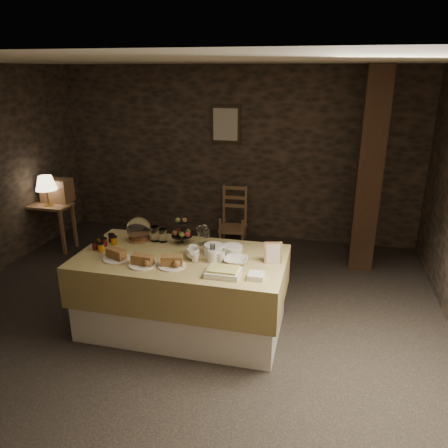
% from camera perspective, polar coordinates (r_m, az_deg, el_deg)
% --- Properties ---
extents(ground_plane, '(5.50, 5.00, 0.01)m').
position_cam_1_polar(ground_plane, '(4.93, -4.89, -11.37)').
color(ground_plane, black).
rests_on(ground_plane, ground).
extents(room_shell, '(5.52, 5.02, 2.60)m').
position_cam_1_polar(room_shell, '(4.34, -5.49, 6.60)').
color(room_shell, black).
rests_on(room_shell, ground).
extents(buffet_table, '(2.04, 1.08, 0.81)m').
position_cam_1_polar(buffet_table, '(4.45, -5.47, -8.19)').
color(buffet_table, silver).
rests_on(buffet_table, ground_plane).
extents(console_table, '(0.64, 0.36, 0.68)m').
position_cam_1_polar(console_table, '(6.83, -21.87, 1.32)').
color(console_table, brown).
rests_on(console_table, ground_plane).
extents(table_lamp, '(0.29, 0.29, 0.44)m').
position_cam_1_polar(table_lamp, '(6.64, -22.26, 4.93)').
color(table_lamp, '#B39238').
rests_on(table_lamp, console_table).
extents(wine_rack, '(0.42, 0.26, 0.34)m').
position_cam_1_polar(wine_rack, '(6.86, -21.00, 4.14)').
color(wine_rack, brown).
rests_on(wine_rack, console_table).
extents(chair, '(0.42, 0.40, 0.66)m').
position_cam_1_polar(chair, '(6.71, 1.30, 0.87)').
color(chair, brown).
rests_on(chair, ground_plane).
extents(timber_column, '(0.30, 0.30, 2.60)m').
position_cam_1_polar(timber_column, '(5.85, 18.48, 6.45)').
color(timber_column, black).
rests_on(timber_column, ground_plane).
extents(framed_picture, '(0.45, 0.04, 0.55)m').
position_cam_1_polar(framed_picture, '(6.69, 0.22, 12.89)').
color(framed_picture, '#312516').
rests_on(framed_picture, room_shell).
extents(plate_stack_a, '(0.19, 0.19, 0.10)m').
position_cam_1_polar(plate_stack_a, '(4.30, -1.36, -3.34)').
color(plate_stack_a, white).
rests_on(plate_stack_a, buffet_table).
extents(plate_stack_b, '(0.20, 0.20, 0.08)m').
position_cam_1_polar(plate_stack_b, '(4.31, 1.08, -3.38)').
color(plate_stack_b, white).
rests_on(plate_stack_b, buffet_table).
extents(cutlery_holder, '(0.10, 0.10, 0.12)m').
position_cam_1_polar(cutlery_holder, '(4.14, -1.49, -4.15)').
color(cutlery_holder, white).
rests_on(cutlery_holder, buffet_table).
extents(cup_a, '(0.16, 0.16, 0.10)m').
position_cam_1_polar(cup_a, '(4.21, -4.11, -3.87)').
color(cup_a, white).
rests_on(cup_a, buffet_table).
extents(cup_b, '(0.11, 0.11, 0.08)m').
position_cam_1_polar(cup_b, '(4.16, -3.82, -4.34)').
color(cup_b, white).
rests_on(cup_b, buffet_table).
extents(mug_c, '(0.09, 0.09, 0.09)m').
position_cam_1_polar(mug_c, '(4.30, -4.03, -3.40)').
color(mug_c, white).
rests_on(mug_c, buffet_table).
extents(mug_d, '(0.08, 0.08, 0.09)m').
position_cam_1_polar(mug_d, '(4.14, -0.48, -4.33)').
color(mug_d, white).
rests_on(mug_d, buffet_table).
extents(bowl, '(0.22, 0.22, 0.05)m').
position_cam_1_polar(bowl, '(4.11, 1.57, -4.82)').
color(bowl, white).
rests_on(bowl, buffet_table).
extents(cake_dome, '(0.26, 0.26, 0.26)m').
position_cam_1_polar(cake_dome, '(4.73, -11.07, -0.83)').
color(cake_dome, brown).
rests_on(cake_dome, buffet_table).
extents(fruit_stand, '(0.22, 0.22, 0.31)m').
position_cam_1_polar(fruit_stand, '(4.55, -5.53, -1.07)').
color(fruit_stand, black).
rests_on(fruit_stand, buffet_table).
extents(bread_platter_left, '(0.26, 0.26, 0.11)m').
position_cam_1_polar(bread_platter_left, '(4.31, -13.88, -4.00)').
color(bread_platter_left, white).
rests_on(bread_platter_left, buffet_table).
extents(bread_platter_center, '(0.26, 0.26, 0.11)m').
position_cam_1_polar(bread_platter_center, '(4.13, -10.57, -4.84)').
color(bread_platter_center, white).
rests_on(bread_platter_center, buffet_table).
extents(bread_platter_right, '(0.26, 0.26, 0.11)m').
position_cam_1_polar(bread_platter_right, '(4.07, -6.83, -5.00)').
color(bread_platter_right, white).
rests_on(bread_platter_right, buffet_table).
extents(jam_jars, '(0.20, 0.32, 0.07)m').
position_cam_1_polar(jam_jars, '(4.66, -15.33, -2.36)').
color(jam_jars, '#5C141B').
rests_on(jam_jars, buffet_table).
extents(tart_dish, '(0.30, 0.22, 0.07)m').
position_cam_1_polar(tart_dish, '(3.88, -0.09, -6.27)').
color(tart_dish, white).
rests_on(tart_dish, buffet_table).
extents(square_dish, '(0.14, 0.14, 0.04)m').
position_cam_1_polar(square_dish, '(3.84, 4.21, -6.77)').
color(square_dish, white).
rests_on(square_dish, buffet_table).
extents(menu_frame, '(0.18, 0.11, 0.22)m').
position_cam_1_polar(menu_frame, '(4.13, 6.44, -3.85)').
color(menu_frame, brown).
rests_on(menu_frame, buffet_table).
extents(storage_jar_a, '(0.10, 0.10, 0.16)m').
position_cam_1_polar(storage_jar_a, '(4.67, -9.00, -1.26)').
color(storage_jar_a, white).
rests_on(storage_jar_a, buffet_table).
extents(storage_jar_b, '(0.09, 0.09, 0.14)m').
position_cam_1_polar(storage_jar_b, '(4.64, -8.00, -1.49)').
color(storage_jar_b, white).
rests_on(storage_jar_b, buffet_table).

